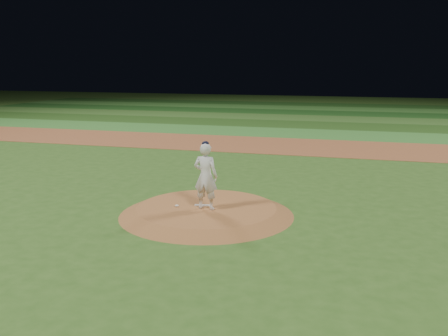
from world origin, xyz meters
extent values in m
plane|color=#335D1E|center=(0.00, 0.00, 0.00)|extent=(120.00, 120.00, 0.00)
cube|color=#97542E|center=(0.00, 14.00, 0.01)|extent=(70.00, 6.00, 0.02)
cube|color=#377D2D|center=(0.00, 19.50, 0.01)|extent=(70.00, 5.00, 0.02)
cube|color=#244C18|center=(0.00, 24.50, 0.01)|extent=(70.00, 5.00, 0.02)
cube|color=#386725|center=(0.00, 29.50, 0.01)|extent=(70.00, 5.00, 0.02)
cube|color=#1B4A17|center=(0.00, 34.50, 0.01)|extent=(70.00, 5.00, 0.02)
cube|color=#36742A|center=(0.00, 39.50, 0.01)|extent=(70.00, 5.00, 0.02)
cube|color=#1F4D19|center=(0.00, 44.50, 0.01)|extent=(70.00, 5.00, 0.02)
cone|color=#A26232|center=(0.00, 0.00, 0.12)|extent=(5.50, 5.50, 0.25)
cube|color=white|center=(-0.15, 0.10, 0.26)|extent=(0.55, 0.24, 0.03)
ellipsoid|color=white|center=(-0.91, -0.25, 0.28)|extent=(0.12, 0.12, 0.07)
imported|color=white|center=(0.05, -0.22, 1.29)|extent=(0.78, 0.54, 2.08)
ellipsoid|color=black|center=(0.05, -0.22, 2.31)|extent=(0.22, 0.22, 0.15)
camera|label=1|loc=(4.70, -14.42, 4.69)|focal=40.00mm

